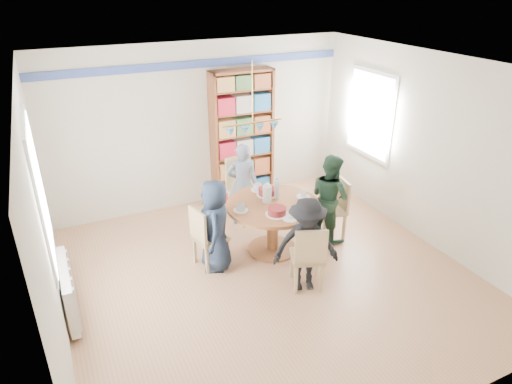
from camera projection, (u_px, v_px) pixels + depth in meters
ground at (269, 275)px, 6.03m from camera, size 5.00×5.00×0.00m
room_shell at (223, 140)px, 5.92m from camera, size 5.00×5.00×5.00m
radiator at (68, 290)px, 5.18m from camera, size 0.12×1.00×0.60m
dining_table at (273, 216)px, 6.35m from camera, size 1.30×1.30×0.75m
chair_left at (205, 235)px, 6.02m from camera, size 0.46×0.46×0.89m
chair_right at (336, 205)px, 6.78m from camera, size 0.46×0.46×0.90m
chair_far at (243, 186)px, 7.22m from camera, size 0.54×0.54×1.04m
chair_near at (309, 255)px, 5.58m from camera, size 0.51×0.51×0.90m
person_left at (215, 226)px, 5.94m from camera, size 0.58×0.72×1.27m
person_right at (330, 197)px, 6.65m from camera, size 0.60×0.72×1.32m
person_far at (242, 184)px, 7.04m from camera, size 0.56×0.46×1.33m
person_near at (306, 245)px, 5.53m from camera, size 0.91×0.71×1.25m
bookshelf at (242, 138)px, 7.72m from camera, size 1.07×0.32×2.24m
tableware at (271, 199)px, 6.25m from camera, size 1.17×1.17×0.31m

